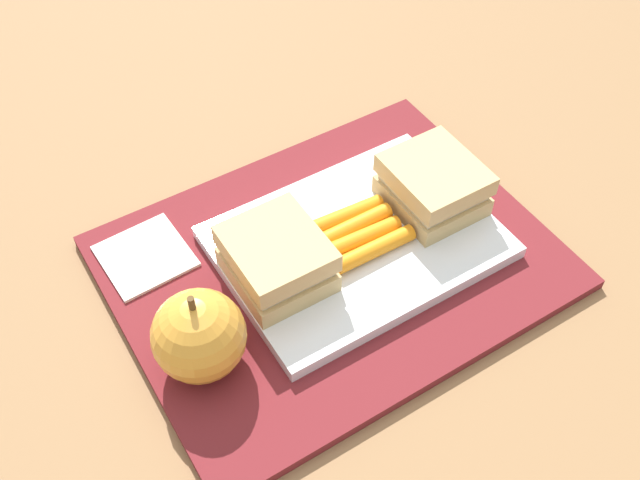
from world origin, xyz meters
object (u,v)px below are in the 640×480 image
sandwich_half_left (433,185)px  apple (199,336)px  carrot_sticks_bundle (358,232)px  paper_napkin (145,256)px  food_tray (357,242)px  sandwich_half_right (277,259)px

sandwich_half_left → apple: size_ratio=0.98×
carrot_sticks_bundle → paper_napkin: size_ratio=1.12×
food_tray → paper_napkin: bearing=-28.1°
apple → carrot_sticks_bundle: bearing=-168.4°
sandwich_half_left → apple: bearing=8.0°
sandwich_half_left → sandwich_half_right: same height
sandwich_half_right → apple: (0.08, 0.03, 0.00)m
sandwich_half_right → apple: bearing=21.8°
sandwich_half_right → paper_napkin: sandwich_half_right is taller
paper_napkin → sandwich_half_right: bearing=133.8°
carrot_sticks_bundle → apple: (0.16, 0.03, 0.02)m
carrot_sticks_bundle → apple: bearing=11.6°
carrot_sticks_bundle → paper_napkin: carrot_sticks_bundle is taller
sandwich_half_right → paper_napkin: (0.08, -0.09, -0.03)m
food_tray → apple: size_ratio=2.82×
sandwich_half_left → apple: 0.24m
sandwich_half_right → paper_napkin: bearing=-46.2°
food_tray → apple: bearing=11.7°
food_tray → carrot_sticks_bundle: (0.00, 0.00, 0.01)m
food_tray → sandwich_half_left: bearing=180.0°
food_tray → apple: (0.16, 0.03, 0.03)m
carrot_sticks_bundle → sandwich_half_right: bearing=-0.3°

